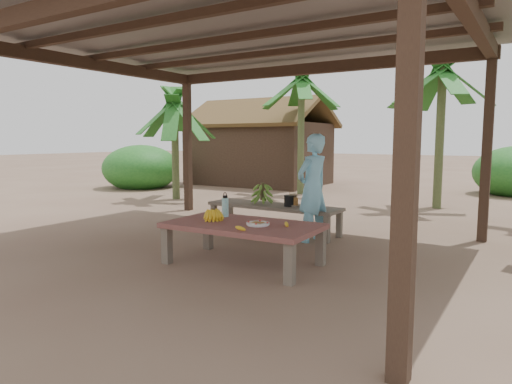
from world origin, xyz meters
The scene contains 17 objects.
ground centered at (0.00, 0.00, 0.00)m, with size 80.00×80.00×0.00m, color brown.
pavilion centered at (-0.01, -0.01, 2.78)m, with size 6.60×5.60×2.95m.
work_table centered at (0.51, -0.60, 0.43)m, with size 1.83×1.06×0.50m.
bench centered at (-0.12, 1.23, 0.39)m, with size 2.21×0.63×0.45m.
ripe_banana_bunch centered at (0.08, -0.63, 0.58)m, with size 0.27×0.23×0.16m, color yellow, non-canonical shape.
plate centered at (0.74, -0.62, 0.52)m, with size 0.27×0.27×0.04m.
loose_banana_front centered at (0.72, -0.97, 0.52)m, with size 0.04×0.15×0.04m, color yellow.
loose_banana_side centered at (1.04, -0.48, 0.52)m, with size 0.04×0.15×0.04m, color yellow.
water_flask centered at (0.06, -0.33, 0.63)m, with size 0.09×0.09×0.32m.
green_banana_stalk centered at (-0.33, 1.23, 0.63)m, with size 0.31×0.31×0.36m, color #598C2D, non-canonical shape.
cooking_pot centered at (0.19, 1.22, 0.53)m, with size 0.20×0.20×0.17m, color black.
skewer_rack centered at (0.27, 1.17, 0.57)m, with size 0.18×0.08×0.24m, color #A57F47, non-canonical shape.
woman centered at (0.68, 0.98, 0.79)m, with size 0.57×0.38×1.57m, color #76C1DF.
hut centered at (-4.50, 8.00, 1.10)m, with size 4.40×3.43×2.85m.
banana_plant_n centered at (1.60, 5.36, 2.70)m, with size 1.80×1.80×3.19m.
banana_plant_nw centered at (-2.09, 6.14, 2.85)m, with size 1.80×1.80×3.35m.
banana_plant_w centered at (-4.24, 3.52, 2.10)m, with size 1.80×1.80×2.57m.
Camera 1 is at (3.47, -5.03, 1.49)m, focal length 32.00 mm.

